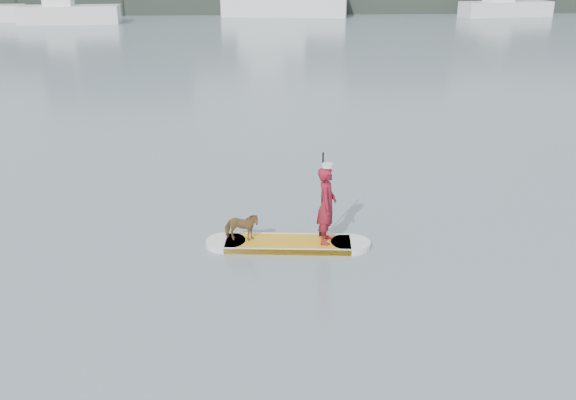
{
  "coord_description": "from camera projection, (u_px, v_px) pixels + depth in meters",
  "views": [
    {
      "loc": [
        2.92,
        -11.64,
        5.53
      ],
      "look_at": [
        3.62,
        -0.01,
        1.0
      ],
      "focal_mm": 40.0,
      "sensor_mm": 36.0,
      "label": 1
    }
  ],
  "objects": [
    {
      "name": "ground",
      "position": [
        106.0,
        251.0,
        12.68
      ],
      "size": [
        140.0,
        140.0,
        0.0
      ],
      "primitive_type": "plane",
      "color": "slate",
      "rests_on": "ground"
    },
    {
      "name": "sailboat_f",
      "position": [
        505.0,
        7.0,
        57.7
      ],
      "size": [
        8.5,
        3.83,
        12.29
      ],
      "rotation": [
        0.0,
        0.0,
        0.18
      ],
      "color": "white",
      "rests_on": "ground"
    },
    {
      "name": "dog",
      "position": [
        241.0,
        227.0,
        12.74
      ],
      "size": [
        0.73,
        0.4,
        0.59
      ],
      "primitive_type": "imported",
      "rotation": [
        0.0,
        0.0,
        1.45
      ],
      "color": "#54331C",
      "rests_on": "paddleboard"
    },
    {
      "name": "sailboat_c",
      "position": [
        69.0,
        13.0,
        52.08
      ],
      "size": [
        8.02,
        3.11,
        11.3
      ],
      "rotation": [
        0.0,
        0.0,
        0.06
      ],
      "color": "white",
      "rests_on": "ground"
    },
    {
      "name": "paddleboard",
      "position": [
        288.0,
        244.0,
        12.85
      ],
      "size": [
        3.29,
        1.03,
        0.12
      ],
      "rotation": [
        0.0,
        0.0,
        -0.09
      ],
      "color": "orange",
      "rests_on": "ground"
    },
    {
      "name": "white_cap",
      "position": [
        328.0,
        166.0,
        12.22
      ],
      "size": [
        0.22,
        0.22,
        0.07
      ],
      "primitive_type": "cylinder",
      "color": "silver",
      "rests_on": "paddler"
    },
    {
      "name": "paddle",
      "position": [
        322.0,
        205.0,
        12.79
      ],
      "size": [
        0.1,
        0.3,
        2.0
      ],
      "rotation": [
        0.0,
        0.0,
        -0.09
      ],
      "color": "black",
      "rests_on": "ground"
    },
    {
      "name": "paddler",
      "position": [
        327.0,
        205.0,
        12.52
      ],
      "size": [
        0.49,
        0.64,
        1.56
      ],
      "primitive_type": "imported",
      "rotation": [
        0.0,
        0.0,
        1.36
      ],
      "color": "maroon",
      "rests_on": "paddleboard"
    }
  ]
}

